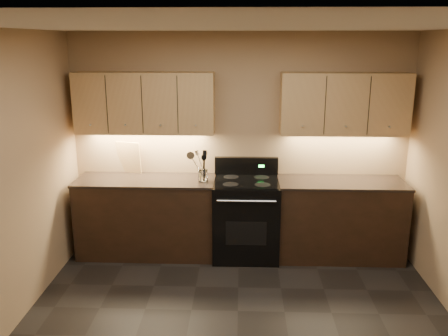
# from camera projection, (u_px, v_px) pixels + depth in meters

# --- Properties ---
(ceiling) EXTENTS (4.00, 4.00, 0.00)m
(ceiling) POSITION_uv_depth(u_px,v_px,m) (240.00, 26.00, 3.41)
(ceiling) COLOR silver
(ceiling) RESTS_ON wall_back
(wall_back) EXTENTS (4.00, 0.04, 2.60)m
(wall_back) POSITION_uv_depth(u_px,v_px,m) (240.00, 143.00, 5.68)
(wall_back) COLOR #9F815D
(wall_back) RESTS_ON ground
(counter_left) EXTENTS (1.62, 0.62, 0.93)m
(counter_left) POSITION_uv_depth(u_px,v_px,m) (147.00, 216.00, 5.65)
(counter_left) COLOR black
(counter_left) RESTS_ON ground
(counter_right) EXTENTS (1.46, 0.62, 0.93)m
(counter_right) POSITION_uv_depth(u_px,v_px,m) (339.00, 219.00, 5.57)
(counter_right) COLOR black
(counter_right) RESTS_ON ground
(stove) EXTENTS (0.76, 0.68, 1.14)m
(stove) POSITION_uv_depth(u_px,v_px,m) (246.00, 217.00, 5.59)
(stove) COLOR black
(stove) RESTS_ON ground
(upper_cab_left) EXTENTS (1.60, 0.30, 0.70)m
(upper_cab_left) POSITION_uv_depth(u_px,v_px,m) (145.00, 103.00, 5.45)
(upper_cab_left) COLOR tan
(upper_cab_left) RESTS_ON wall_back
(upper_cab_right) EXTENTS (1.44, 0.30, 0.70)m
(upper_cab_right) POSITION_uv_depth(u_px,v_px,m) (344.00, 104.00, 5.36)
(upper_cab_right) COLOR tan
(upper_cab_right) RESTS_ON wall_back
(outlet_plate) EXTENTS (0.08, 0.01, 0.12)m
(outlet_plate) POSITION_uv_depth(u_px,v_px,m) (133.00, 157.00, 5.77)
(outlet_plate) COLOR #B2B5BA
(outlet_plate) RESTS_ON wall_back
(utensil_crock) EXTENTS (0.13, 0.13, 0.14)m
(utensil_crock) POSITION_uv_depth(u_px,v_px,m) (203.00, 176.00, 5.44)
(utensil_crock) COLOR white
(utensil_crock) RESTS_ON counter_left
(cutting_board) EXTENTS (0.31, 0.14, 0.39)m
(cutting_board) POSITION_uv_depth(u_px,v_px,m) (129.00, 157.00, 5.75)
(cutting_board) COLOR tan
(cutting_board) RESTS_ON counter_left
(wooden_spoon) EXTENTS (0.13, 0.16, 0.34)m
(wooden_spoon) POSITION_uv_depth(u_px,v_px,m) (200.00, 166.00, 5.40)
(wooden_spoon) COLOR tan
(wooden_spoon) RESTS_ON utensil_crock
(black_spoon) EXTENTS (0.08, 0.18, 0.34)m
(black_spoon) POSITION_uv_depth(u_px,v_px,m) (203.00, 165.00, 5.41)
(black_spoon) COLOR black
(black_spoon) RESTS_ON utensil_crock
(black_turner) EXTENTS (0.11, 0.16, 0.37)m
(black_turner) POSITION_uv_depth(u_px,v_px,m) (204.00, 165.00, 5.39)
(black_turner) COLOR black
(black_turner) RESTS_ON utensil_crock
(steel_spatula) EXTENTS (0.22, 0.17, 0.37)m
(steel_spatula) POSITION_uv_depth(u_px,v_px,m) (206.00, 164.00, 5.41)
(steel_spatula) COLOR silver
(steel_spatula) RESTS_ON utensil_crock
(steel_skimmer) EXTENTS (0.26, 0.12, 0.36)m
(steel_skimmer) POSITION_uv_depth(u_px,v_px,m) (205.00, 165.00, 5.39)
(steel_skimmer) COLOR silver
(steel_skimmer) RESTS_ON utensil_crock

